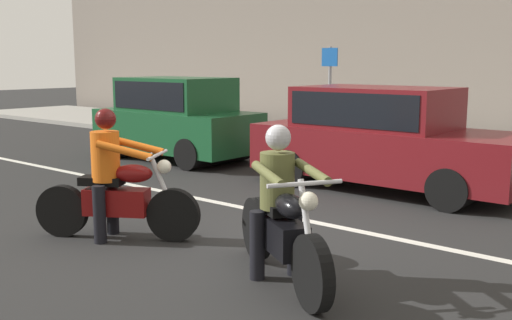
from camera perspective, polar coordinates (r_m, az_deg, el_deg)
name	(u,v)px	position (r m, az deg, el deg)	size (l,w,h in m)	color
ground_plane	(262,235)	(7.52, 0.62, -7.14)	(80.00, 80.00, 0.00)	#242424
sidewalk_slab	(485,154)	(14.48, 21.01, 0.52)	(40.00, 4.40, 0.14)	#99968E
lane_marking_stripe	(283,216)	(8.41, 2.62, -5.33)	(18.00, 0.14, 0.01)	silver
motorcycle_with_rider_olive	(281,218)	(5.82, 2.41, -5.59)	(1.90, 1.23, 1.54)	black
motorcycle_with_rider_orange_stripe	(115,186)	(7.41, -13.31, -2.46)	(1.82, 1.17, 1.59)	black
parked_sedan_maroon	(383,137)	(10.27, 11.99, 2.14)	(4.54, 1.82, 1.72)	maroon
parked_hatchback_forest_green	(176,117)	(13.24, -7.63, 4.05)	(3.78, 1.76, 1.80)	#164C28
street_sign_post	(330,85)	(14.81, 7.04, 7.12)	(0.44, 0.08, 2.36)	gray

